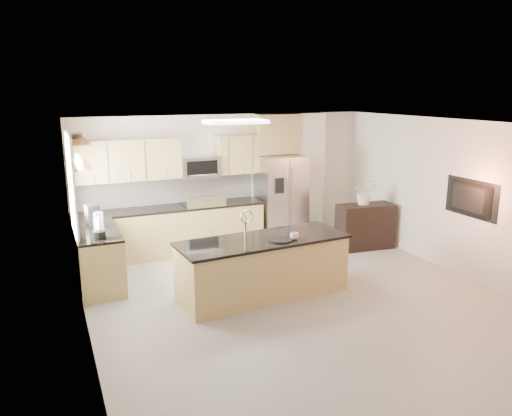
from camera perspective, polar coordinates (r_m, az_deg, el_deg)
name	(u,v)px	position (r m, az deg, el deg)	size (l,w,h in m)	color
floor	(301,301)	(7.59, 5.17, -10.54)	(6.50, 6.50, 0.00)	#A2A09A
ceiling	(305,125)	(6.95, 5.62, 9.45)	(6.00, 6.50, 0.02)	white
wall_back	(225,180)	(10.07, -3.51, 3.23)	(6.00, 0.02, 2.60)	silver
wall_front	(487,304)	(4.73, 24.88, -9.92)	(6.00, 0.02, 2.60)	silver
wall_left	(82,241)	(6.34, -19.23, -3.60)	(0.02, 6.50, 2.60)	silver
wall_right	(462,199)	(8.96, 22.47, 0.97)	(0.02, 6.50, 2.60)	silver
back_counter	(171,230)	(9.61, -9.68, -2.49)	(3.55, 0.66, 1.44)	tan
left_counter	(98,258)	(8.37, -17.58, -5.43)	(0.66, 1.50, 0.92)	tan
range	(203,227)	(9.76, -6.10, -2.13)	(0.76, 0.64, 1.14)	black
upper_cabinets	(162,158)	(9.47, -10.68, 5.60)	(3.50, 0.33, 0.75)	tan
microwave	(199,167)	(9.63, -6.49, 4.70)	(0.76, 0.40, 0.40)	#ACACAF
refrigerator	(281,199)	(10.21, 2.84, 1.05)	(0.92, 0.78, 1.78)	#ACACAF
partition_column	(308,175)	(10.68, 6.01, 3.77)	(0.60, 0.30, 2.60)	silver
window	(72,186)	(8.06, -20.31, 2.40)	(0.04, 1.15, 1.65)	white
shelf_lower	(78,165)	(8.12, -19.63, 4.68)	(0.30, 1.20, 0.04)	brown
shelf_upper	(76,140)	(8.07, -19.83, 7.27)	(0.30, 1.20, 0.04)	brown
ceiling_fixture	(236,122)	(8.24, -2.32, 9.83)	(1.00, 0.50, 0.06)	white
island	(263,267)	(7.61, 0.80, -6.74)	(2.66, 1.12, 1.32)	tan
credenza	(365,226)	(10.06, 12.37, -2.07)	(1.11, 0.47, 0.89)	black
cup	(294,236)	(7.44, 4.40, -3.21)	(0.13, 0.13, 0.10)	white
platter	(281,239)	(7.40, 2.84, -3.62)	(0.37, 0.37, 0.02)	black
blender	(99,227)	(7.68, -17.49, -2.13)	(0.18, 0.18, 0.41)	black
kettle	(99,222)	(8.20, -17.51, -1.55)	(0.23, 0.23, 0.28)	#ACACAF
coffee_maker	(93,217)	(8.38, -18.16, -0.93)	(0.23, 0.26, 0.36)	black
bowl	(75,135)	(8.28, -19.97, 7.86)	(0.40, 0.40, 0.10)	#ACACAF
flower_vase	(365,186)	(9.88, 12.31, 2.50)	(0.67, 0.58, 0.74)	silver
television	(467,199)	(8.76, 23.02, 0.98)	(1.08, 0.14, 0.62)	black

